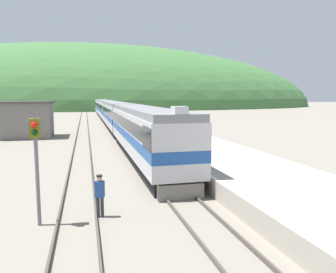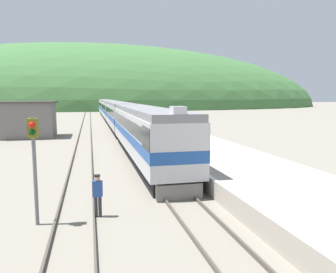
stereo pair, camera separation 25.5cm
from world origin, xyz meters
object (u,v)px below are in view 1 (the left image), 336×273
signal_post_siding (36,149)px  express_train_lead_car (143,131)px  carriage_fourth (102,107)px  carriage_third (107,110)px  carriage_second (117,116)px  track_worker (100,193)px

signal_post_siding → express_train_lead_car: bearing=63.0°
express_train_lead_car → carriage_fourth: 62.69m
carriage_third → carriage_fourth: bearing=90.0°
express_train_lead_car → signal_post_siding: bearing=-117.0°
carriage_second → carriage_third: 20.57m
carriage_fourth → signal_post_siding: signal_post_siding is taller
track_worker → carriage_fourth: bearing=87.1°
carriage_fourth → express_train_lead_car: bearing=-90.0°
express_train_lead_car → track_worker: size_ratio=12.19×
signal_post_siding → track_worker: bearing=7.7°
express_train_lead_car → carriage_fourth: express_train_lead_car is taller
carriage_fourth → carriage_second: bearing=-90.0°
carriage_second → signal_post_siding: (-6.03, -33.39, 0.73)m
express_train_lead_car → signal_post_siding: size_ratio=5.19×
carriage_third → track_worker: bearing=-94.0°
track_worker → signal_post_siding: bearing=-172.3°
signal_post_siding → carriage_fourth: bearing=85.4°
carriage_fourth → track_worker: carriage_fourth is taller
carriage_second → carriage_fourth: size_ratio=1.00×
express_train_lead_car → track_worker: 12.19m
signal_post_siding → track_worker: signal_post_siding is taller
carriage_fourth → signal_post_siding: 74.78m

